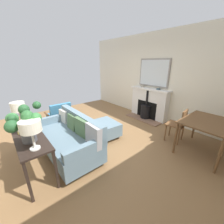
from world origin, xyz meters
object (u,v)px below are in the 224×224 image
potted_plant (24,121)px  dining_chair_near_fireplace (179,123)px  fireplace (148,105)px  mantel_bowl_far (158,89)px  console_table (28,137)px  armchair_accent (59,114)px  table_lamp_near_end (18,107)px  dining_table (208,125)px  ottoman (105,128)px  book_stack (26,130)px  mantel_bowl_near (143,86)px  sofa (70,138)px  table_lamp_far_end (31,127)px

potted_plant → dining_chair_near_fireplace: bearing=162.1°
dining_chair_near_fireplace → fireplace: bearing=-117.2°
mantel_bowl_far → console_table: (3.79, -0.14, -0.44)m
console_table → dining_chair_near_fireplace: size_ratio=1.85×
armchair_accent → potted_plant: 2.12m
console_table → table_lamp_near_end: bearing=-90.0°
potted_plant → dining_table: bearing=152.6°
fireplace → ottoman: (2.00, 0.11, -0.22)m
mantel_bowl_far → console_table: 3.82m
ottoman → dining_table: bearing=122.8°
dining_table → console_table: bearing=-32.2°
potted_plant → book_stack: 0.52m
armchair_accent → dining_chair_near_fireplace: size_ratio=0.93×
ottoman → armchair_accent: size_ratio=0.95×
console_table → fireplace: bearing=-177.5°
mantel_bowl_far → potted_plant: (3.82, 0.18, -0.01)m
ottoman → table_lamp_near_end: bearing=-17.5°
dining_table → ottoman: bearing=-57.2°
mantel_bowl_near → sofa: (3.05, 0.51, -0.72)m
potted_plant → fireplace: bearing=-172.8°
book_stack → dining_table: book_stack is taller
console_table → table_lamp_far_end: bearing=90.0°
table_lamp_far_end → dining_table: (-2.99, 1.29, -0.41)m
dining_chair_near_fireplace → book_stack: bearing=-24.9°
fireplace → sofa: fireplace is taller
ottoman → book_stack: book_stack is taller
fireplace → table_lamp_near_end: bearing=-6.6°
console_table → table_lamp_far_end: table_lamp_far_end is taller
mantel_bowl_far → console_table: size_ratio=0.08×
fireplace → potted_plant: size_ratio=2.35×
dining_chair_near_fireplace → mantel_bowl_near: bearing=-113.7°
mantel_bowl_far → armchair_accent: (2.75, -1.53, -0.64)m
table_lamp_far_end → sofa: bearing=-141.7°
sofa → mantel_bowl_near: bearing=-170.5°
sofa → ottoman: sofa is taller
table_lamp_far_end → mantel_bowl_near: bearing=-163.9°
table_lamp_far_end → potted_plant: potted_plant is taller
fireplace → dining_chair_near_fireplace: bearing=62.8°
sofa → console_table: size_ratio=1.12×
mantel_bowl_far → table_lamp_near_end: (3.79, -0.73, -0.03)m
ottoman → potted_plant: potted_plant is taller
console_table → table_lamp_far_end: size_ratio=3.58×
mantel_bowl_far → dining_chair_near_fireplace: size_ratio=0.14×
mantel_bowl_near → dining_chair_near_fireplace: bearing=66.3°
mantel_bowl_near → book_stack: 3.83m
armchair_accent → table_lamp_far_end: table_lamp_far_end is taller
armchair_accent → table_lamp_far_end: size_ratio=1.80×
potted_plant → dining_chair_near_fireplace: potted_plant is taller
book_stack → mantel_bowl_far: bearing=176.5°
armchair_accent → potted_plant: potted_plant is taller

